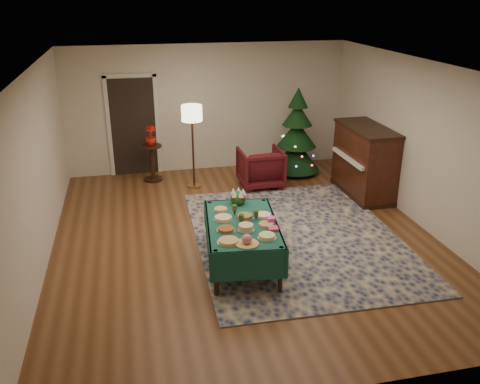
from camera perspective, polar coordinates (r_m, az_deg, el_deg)
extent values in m
plane|color=#593319|center=(8.25, 0.50, -5.04)|extent=(7.00, 7.00, 0.00)
plane|color=white|center=(7.43, 0.57, 13.86)|extent=(7.00, 7.00, 0.00)
plane|color=beige|center=(11.06, -3.61, 9.38)|extent=(6.00, 0.00, 6.00)
plane|color=beige|center=(4.68, 10.36, -9.18)|extent=(6.00, 0.00, 6.00)
plane|color=beige|center=(7.67, -21.88, 2.13)|extent=(0.00, 7.00, 7.00)
plane|color=beige|center=(8.88, 19.84, 4.97)|extent=(0.00, 7.00, 7.00)
cube|color=black|center=(10.99, -11.88, 7.11)|extent=(0.92, 0.02, 2.04)
cube|color=silver|center=(10.98, -14.51, 7.03)|extent=(0.08, 0.04, 2.14)
cube|color=silver|center=(10.99, -9.27, 7.45)|extent=(0.08, 0.04, 2.14)
cube|color=silver|center=(10.77, -12.33, 12.66)|extent=(1.08, 0.04, 0.08)
cube|color=#111B43|center=(8.28, 6.35, -5.00)|extent=(3.28, 4.26, 0.02)
cylinder|color=black|center=(6.60, -2.72, -9.13)|extent=(0.06, 0.06, 0.67)
cylinder|color=black|center=(7.98, -3.37, -3.38)|extent=(0.06, 0.06, 0.67)
cylinder|color=black|center=(6.69, 4.58, -8.74)|extent=(0.06, 0.06, 0.67)
cylinder|color=black|center=(8.05, 2.63, -3.12)|extent=(0.06, 0.06, 0.67)
cube|color=#124134|center=(7.17, 0.24, -3.59)|extent=(1.17, 1.80, 0.04)
cube|color=#124134|center=(8.01, -0.40, -2.25)|extent=(1.01, 0.14, 0.42)
cube|color=#124134|center=(6.52, 1.03, -8.29)|extent=(1.01, 0.14, 0.42)
cube|color=#124134|center=(7.32, 4.02, -4.77)|extent=(0.23, 1.72, 0.42)
cube|color=#124134|center=(7.22, -3.60, -5.13)|extent=(0.23, 1.72, 0.42)
cylinder|color=silver|center=(6.62, -1.29, -5.65)|extent=(0.30, 0.30, 0.01)
cylinder|color=tan|center=(6.61, -1.29, -5.49)|extent=(0.26, 0.26, 0.03)
cylinder|color=silver|center=(6.57, 0.77, -5.88)|extent=(0.31, 0.31, 0.01)
sphere|color=#CC727A|center=(6.54, 0.77, -5.31)|extent=(0.13, 0.13, 0.13)
cylinder|color=silver|center=(6.74, 3.04, -5.17)|extent=(0.25, 0.25, 0.01)
cylinder|color=#D8D172|center=(6.72, 3.04, -4.96)|extent=(0.21, 0.21, 0.04)
cylinder|color=silver|center=(6.92, -1.58, -4.35)|extent=(0.26, 0.26, 0.01)
cylinder|color=brown|center=(6.91, -1.58, -4.17)|extent=(0.22, 0.22, 0.04)
cylinder|color=silver|center=(6.93, 0.66, -4.32)|extent=(0.24, 0.24, 0.01)
cylinder|color=tan|center=(6.91, 0.66, -3.98)|extent=(0.20, 0.20, 0.08)
cylinder|color=silver|center=(7.08, 2.97, -3.76)|extent=(0.24, 0.24, 0.01)
cylinder|color=#B2844C|center=(7.07, 2.97, -3.62)|extent=(0.20, 0.20, 0.03)
cylinder|color=silver|center=(7.26, -1.88, -3.07)|extent=(0.29, 0.29, 0.01)
cylinder|color=#D8BF7F|center=(7.25, -1.89, -2.90)|extent=(0.24, 0.24, 0.04)
cylinder|color=silver|center=(7.28, 0.54, -2.99)|extent=(0.25, 0.25, 0.01)
cylinder|color=maroon|center=(7.26, 0.54, -2.76)|extent=(0.21, 0.21, 0.05)
cylinder|color=silver|center=(7.36, 2.61, -2.70)|extent=(0.25, 0.25, 0.01)
cylinder|color=#F2EACC|center=(7.35, 2.62, -2.57)|extent=(0.22, 0.22, 0.03)
cylinder|color=silver|center=(7.55, -2.19, -2.05)|extent=(0.22, 0.22, 0.01)
cylinder|color=tan|center=(7.54, -2.19, -1.92)|extent=(0.19, 0.19, 0.03)
cone|color=#2D471E|center=(7.38, -0.62, -2.33)|extent=(0.06, 0.06, 0.08)
cylinder|color=#2D471E|center=(7.34, -0.62, -1.79)|extent=(0.07, 0.07, 0.08)
cone|color=#2D471E|center=(7.21, 1.81, -2.95)|extent=(0.06, 0.06, 0.08)
cylinder|color=#2D471E|center=(7.17, 1.82, -2.40)|extent=(0.07, 0.07, 0.08)
cone|color=#2D471E|center=(7.09, 0.15, -3.38)|extent=(0.06, 0.06, 0.08)
cylinder|color=#2D471E|center=(7.05, 0.15, -2.82)|extent=(0.07, 0.07, 0.08)
cube|color=#CF396F|center=(6.96, 3.74, -4.12)|extent=(0.15, 0.15, 0.04)
cube|color=#E940B4|center=(7.14, 3.51, -3.18)|extent=(0.12, 0.12, 0.09)
sphere|color=#1E4C1E|center=(7.74, -0.22, -0.74)|extent=(0.23, 0.23, 0.23)
cone|color=white|center=(7.71, 0.36, 0.05)|extent=(0.09, 0.09, 0.11)
cone|color=white|center=(7.77, -0.16, 0.22)|extent=(0.09, 0.09, 0.11)
cone|color=white|center=(7.73, -0.77, 0.09)|extent=(0.09, 0.09, 0.11)
cone|color=white|center=(7.64, -0.62, -0.17)|extent=(0.09, 0.09, 0.11)
cone|color=white|center=(7.63, 0.08, -0.19)|extent=(0.09, 0.09, 0.11)
sphere|color=#B20C0F|center=(7.79, 0.28, -0.29)|extent=(0.06, 0.06, 0.06)
sphere|color=#B20C0F|center=(7.79, -0.75, -0.30)|extent=(0.06, 0.06, 0.06)
sphere|color=#B20C0F|center=(7.66, -0.73, -0.70)|extent=(0.06, 0.06, 0.06)
sphere|color=#B20C0F|center=(7.66, 0.32, -0.68)|extent=(0.06, 0.06, 0.06)
imported|color=#470F13|center=(10.20, 2.33, 2.95)|extent=(0.85, 0.80, 0.86)
cylinder|color=#A57F3F|center=(10.34, -5.15, 0.71)|extent=(0.28, 0.28, 0.03)
cylinder|color=black|center=(10.10, -5.29, 4.63)|extent=(0.04, 0.04, 1.51)
cylinder|color=#FFEABF|center=(9.90, -5.44, 8.82)|extent=(0.40, 0.40, 0.30)
cylinder|color=black|center=(10.80, -9.67, 1.44)|extent=(0.38, 0.38, 0.04)
cylinder|color=black|center=(10.68, -9.79, 3.19)|extent=(0.08, 0.08, 0.70)
cylinder|color=black|center=(10.57, -9.92, 5.10)|extent=(0.42, 0.42, 0.03)
imported|color=#AC160C|center=(10.54, -9.96, 5.78)|extent=(0.23, 0.41, 0.23)
cylinder|color=black|center=(11.11, 6.22, 2.51)|extent=(0.11, 0.11, 0.15)
cone|color=black|center=(11.00, 6.29, 4.20)|extent=(1.06, 1.06, 0.65)
cone|color=black|center=(10.87, 6.39, 6.53)|extent=(0.87, 0.87, 0.56)
cone|color=black|center=(10.77, 6.49, 8.68)|extent=(0.66, 0.66, 0.46)
cone|color=black|center=(10.69, 6.57, 10.52)|extent=(0.43, 0.43, 0.42)
cube|color=black|center=(10.20, 13.49, 0.03)|extent=(0.69, 1.54, 0.09)
cube|color=black|center=(9.99, 13.80, 3.37)|extent=(0.67, 1.52, 1.26)
cube|color=black|center=(9.81, 14.14, 6.96)|extent=(0.71, 1.57, 0.05)
cube|color=white|center=(9.83, 12.15, 3.73)|extent=(0.15, 1.30, 0.06)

